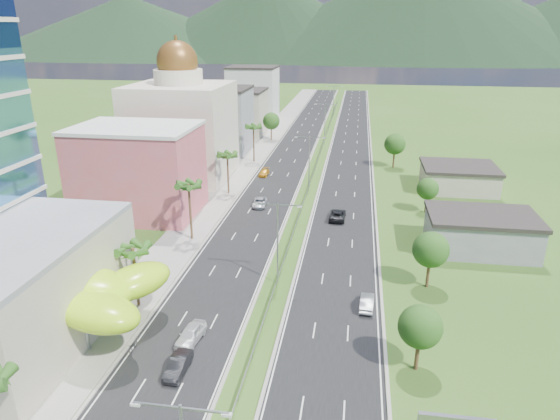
% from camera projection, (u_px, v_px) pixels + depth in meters
% --- Properties ---
extents(ground, '(500.00, 500.00, 0.00)m').
position_uv_depth(ground, '(263.00, 326.00, 55.40)').
color(ground, '#2D5119').
rests_on(ground, ground).
extents(road_left, '(11.00, 260.00, 0.04)m').
position_uv_depth(road_left, '(296.00, 145.00, 139.90)').
color(road_left, black).
rests_on(road_left, ground).
extents(road_right, '(11.00, 260.00, 0.04)m').
position_uv_depth(road_right, '(350.00, 147.00, 137.73)').
color(road_right, black).
rests_on(road_right, ground).
extents(sidewalk_left, '(7.00, 260.00, 0.12)m').
position_uv_depth(sidewalk_left, '(263.00, 144.00, 141.26)').
color(sidewalk_left, gray).
rests_on(sidewalk_left, ground).
extents(median_guardrail, '(0.10, 216.06, 0.76)m').
position_uv_depth(median_guardrail, '(318.00, 160.00, 121.91)').
color(median_guardrail, gray).
rests_on(median_guardrail, ground).
extents(streetlight_median_b, '(6.04, 0.25, 11.00)m').
position_uv_depth(streetlight_median_b, '(278.00, 235.00, 62.33)').
color(streetlight_median_b, gray).
rests_on(streetlight_median_b, ground).
extents(streetlight_median_c, '(6.04, 0.25, 11.00)m').
position_uv_depth(streetlight_median_c, '(309.00, 157.00, 99.41)').
color(streetlight_median_c, gray).
rests_on(streetlight_median_c, ground).
extents(streetlight_median_d, '(6.04, 0.25, 11.00)m').
position_uv_depth(streetlight_median_d, '(325.00, 119.00, 141.12)').
color(streetlight_median_d, gray).
rests_on(streetlight_median_d, ground).
extents(streetlight_median_e, '(6.04, 0.25, 11.00)m').
position_uv_depth(streetlight_median_e, '(334.00, 97.00, 182.83)').
color(streetlight_median_e, gray).
rests_on(streetlight_median_e, ground).
extents(lime_canopy, '(18.00, 15.00, 7.40)m').
position_uv_depth(lime_canopy, '(71.00, 290.00, 52.85)').
color(lime_canopy, '#ABE916').
rests_on(lime_canopy, ground).
extents(pink_shophouse, '(20.00, 15.00, 15.00)m').
position_uv_depth(pink_shophouse, '(139.00, 172.00, 86.51)').
color(pink_shophouse, '#D15558').
rests_on(pink_shophouse, ground).
extents(domed_building, '(20.00, 20.00, 28.70)m').
position_uv_depth(domed_building, '(182.00, 126.00, 106.49)').
color(domed_building, beige).
rests_on(domed_building, ground).
extents(midrise_grey, '(16.00, 15.00, 16.00)m').
position_uv_depth(midrise_grey, '(218.00, 121.00, 130.68)').
color(midrise_grey, gray).
rests_on(midrise_grey, ground).
extents(midrise_beige, '(16.00, 15.00, 13.00)m').
position_uv_depth(midrise_beige, '(238.00, 113.00, 151.59)').
color(midrise_beige, '#AEA58F').
rests_on(midrise_beige, ground).
extents(midrise_white, '(16.00, 15.00, 18.00)m').
position_uv_depth(midrise_white, '(253.00, 95.00, 172.05)').
color(midrise_white, silver).
rests_on(midrise_white, ground).
extents(shed_near, '(15.00, 10.00, 5.00)m').
position_uv_depth(shed_near, '(480.00, 234.00, 73.66)').
color(shed_near, gray).
rests_on(shed_near, ground).
extents(shed_far, '(14.00, 12.00, 4.40)m').
position_uv_depth(shed_far, '(458.00, 179.00, 101.28)').
color(shed_far, '#AEA58F').
rests_on(shed_far, ground).
extents(palm_tree_b, '(3.60, 3.60, 8.10)m').
position_uv_depth(palm_tree_b, '(133.00, 252.00, 57.05)').
color(palm_tree_b, '#47301C').
rests_on(palm_tree_b, ground).
extents(palm_tree_c, '(3.60, 3.60, 9.60)m').
position_uv_depth(palm_tree_c, '(189.00, 187.00, 75.09)').
color(palm_tree_c, '#47301C').
rests_on(palm_tree_c, ground).
extents(palm_tree_d, '(3.60, 3.60, 8.60)m').
position_uv_depth(palm_tree_d, '(227.00, 156.00, 96.74)').
color(palm_tree_d, '#47301C').
rests_on(palm_tree_d, ground).
extents(palm_tree_e, '(3.60, 3.60, 9.40)m').
position_uv_depth(palm_tree_e, '(253.00, 128.00, 119.64)').
color(palm_tree_e, '#47301C').
rests_on(palm_tree_e, ground).
extents(leafy_tree_lfar, '(4.90, 4.90, 8.05)m').
position_uv_depth(leafy_tree_lfar, '(271.00, 121.00, 143.76)').
color(leafy_tree_lfar, '#47301C').
rests_on(leafy_tree_lfar, ground).
extents(leafy_tree_ra, '(4.20, 4.20, 6.90)m').
position_uv_depth(leafy_tree_ra, '(420.00, 327.00, 46.80)').
color(leafy_tree_ra, '#47301C').
rests_on(leafy_tree_ra, ground).
extents(leafy_tree_rb, '(4.55, 4.55, 7.47)m').
position_uv_depth(leafy_tree_rb, '(431.00, 250.00, 61.98)').
color(leafy_tree_rb, '#47301C').
rests_on(leafy_tree_rb, ground).
extents(leafy_tree_rc, '(3.85, 3.85, 6.33)m').
position_uv_depth(leafy_tree_rc, '(428.00, 189.00, 87.78)').
color(leafy_tree_rc, '#47301C').
rests_on(leafy_tree_rc, ground).
extents(leafy_tree_rd, '(4.90, 4.90, 8.05)m').
position_uv_depth(leafy_tree_rd, '(395.00, 144.00, 115.75)').
color(leafy_tree_rd, '#47301C').
rests_on(leafy_tree_rd, ground).
extents(mountain_ridge, '(860.00, 140.00, 90.00)m').
position_uv_depth(mountain_ridge, '(416.00, 62.00, 463.84)').
color(mountain_ridge, black).
rests_on(mountain_ridge, ground).
extents(car_white_near_left, '(2.54, 5.11, 1.68)m').
position_uv_depth(car_white_near_left, '(191.00, 334.00, 52.40)').
color(car_white_near_left, silver).
rests_on(car_white_near_left, road_left).
extents(car_dark_left, '(1.67, 4.62, 1.52)m').
position_uv_depth(car_dark_left, '(178.00, 365.00, 47.75)').
color(car_dark_left, black).
rests_on(car_dark_left, road_left).
extents(car_silver_mid_left, '(2.67, 5.28, 1.43)m').
position_uv_depth(car_silver_mid_left, '(260.00, 202.00, 92.00)').
color(car_silver_mid_left, '#B5B7BD').
rests_on(car_silver_mid_left, road_left).
extents(car_yellow_far_left, '(1.92, 4.59, 1.32)m').
position_uv_depth(car_yellow_far_left, '(264.00, 172.00, 110.97)').
color(car_yellow_far_left, orange).
rests_on(car_yellow_far_left, road_left).
extents(car_silver_right, '(1.82, 4.55, 1.47)m').
position_uv_depth(car_silver_right, '(367.00, 302.00, 58.68)').
color(car_silver_right, '#ABADB3').
rests_on(car_silver_right, road_right).
extents(car_dark_far_right, '(2.83, 5.82, 1.59)m').
position_uv_depth(car_dark_far_right, '(338.00, 215.00, 85.72)').
color(car_dark_far_right, black).
rests_on(car_dark_far_right, road_right).
extents(motorcycle, '(0.79, 2.17, 1.36)m').
position_uv_depth(motorcycle, '(133.00, 345.00, 50.84)').
color(motorcycle, black).
rests_on(motorcycle, road_left).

